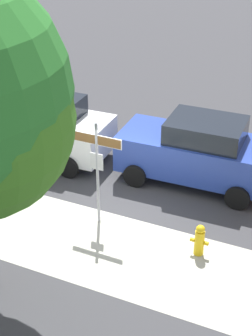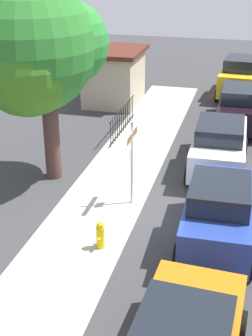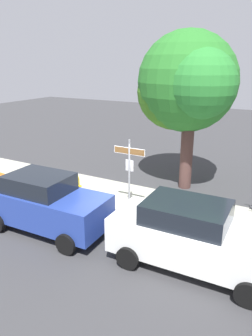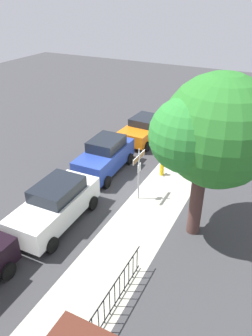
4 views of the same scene
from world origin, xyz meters
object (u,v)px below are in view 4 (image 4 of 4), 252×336
object	(u,v)px
street_sign	(139,166)
car_orange	(144,129)
car_white	(56,204)
car_blue	(105,156)
shade_tree	(213,134)
fire_hydrant	(162,169)

from	to	relation	value
street_sign	car_orange	bearing A→B (deg)	-158.33
car_orange	car_white	bearing A→B (deg)	4.03
street_sign	car_blue	world-z (taller)	street_sign
car_blue	car_white	size ratio (longest dim) A/B	0.92
street_sign	shade_tree	bearing A→B (deg)	75.18
street_sign	car_blue	size ratio (longest dim) A/B	0.64
shade_tree	car_orange	distance (m)	9.96
car_blue	car_white	distance (m)	4.81
shade_tree	fire_hydrant	bearing A→B (deg)	-138.35
shade_tree	car_white	distance (m)	7.03
car_orange	car_blue	bearing A→B (deg)	0.59
shade_tree	fire_hydrant	distance (m)	6.12
car_white	fire_hydrant	xyz separation A→B (m)	(-5.81, 2.58, -0.54)
car_blue	car_orange	bearing A→B (deg)	175.95
shade_tree	car_orange	world-z (taller)	shade_tree
car_orange	fire_hydrant	bearing A→B (deg)	38.97
street_sign	car_white	bearing A→B (deg)	-36.54
car_orange	shade_tree	bearing A→B (deg)	41.84
shade_tree	fire_hydrant	world-z (taller)	shade_tree
street_sign	shade_tree	xyz separation A→B (m)	(0.87, 3.29, 2.60)
car_white	street_sign	bearing A→B (deg)	142.18
street_sign	car_blue	xyz separation A→B (m)	(-1.59, -2.75, -0.82)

